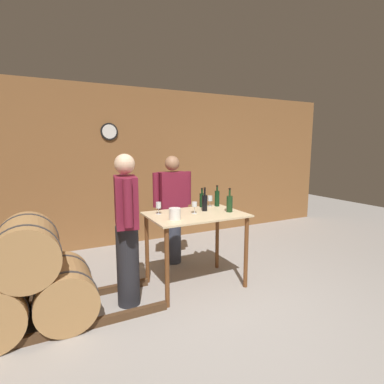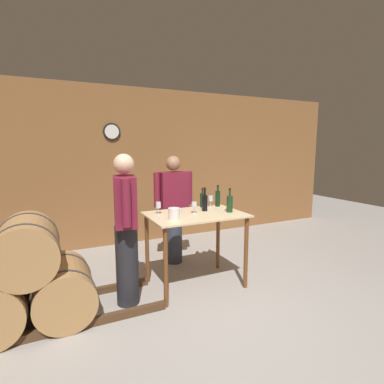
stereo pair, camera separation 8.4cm
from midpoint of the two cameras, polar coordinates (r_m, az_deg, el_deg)
ground_plane at (r=3.20m, az=6.38°, el=-23.52°), size 14.00×14.00×0.00m
back_wall at (r=5.37m, az=-10.53°, el=4.78°), size 8.40×0.08×2.70m
tasting_table at (r=3.65m, az=0.05°, el=-6.58°), size 1.15×0.78×0.90m
wine_bottle_far_left at (r=3.74m, az=1.79°, el=-1.93°), size 0.07×0.07×0.30m
wine_bottle_left at (r=3.97m, az=1.31°, el=-1.45°), size 0.07×0.07×0.26m
wine_bottle_center at (r=3.71m, az=6.52°, el=-2.14°), size 0.08×0.08×0.30m
wine_bottle_right at (r=4.05m, az=4.21°, el=-1.11°), size 0.06×0.06×0.29m
wine_glass_near_left at (r=3.59m, az=-7.06°, el=-2.59°), size 0.06×0.06×0.15m
wine_glass_near_center at (r=3.60m, az=-0.21°, el=-2.46°), size 0.06×0.06×0.14m
wine_glass_near_right at (r=4.03m, az=2.85°, el=-1.28°), size 0.07×0.07×0.14m
ice_bucket at (r=3.32m, az=-4.02°, el=-4.17°), size 0.13×0.13×0.13m
person_host at (r=3.25m, az=-13.06°, el=-6.58°), size 0.29×0.58×1.63m
person_visitor_with_scarf at (r=4.36m, az=-4.27°, el=-2.95°), size 0.59×0.24×1.57m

